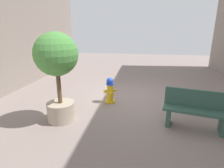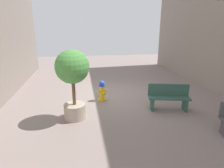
# 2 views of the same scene
# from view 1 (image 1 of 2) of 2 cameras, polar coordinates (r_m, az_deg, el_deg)

# --- Properties ---
(ground_plane) EXTENTS (23.40, 23.40, 0.00)m
(ground_plane) POSITION_cam_1_polar(r_m,az_deg,el_deg) (6.61, 6.22, -4.09)
(ground_plane) COLOR gray
(fire_hydrant) EXTENTS (0.41, 0.40, 0.85)m
(fire_hydrant) POSITION_cam_1_polar(r_m,az_deg,el_deg) (5.99, -0.62, -1.94)
(fire_hydrant) COLOR gold
(fire_hydrant) RESTS_ON ground_plane
(bench_near) EXTENTS (1.56, 0.75, 0.95)m
(bench_near) POSITION_cam_1_polar(r_m,az_deg,el_deg) (4.90, 24.65, -7.24)
(bench_near) COLOR #33594C
(bench_near) RESTS_ON ground_plane
(planter_tree) EXTENTS (1.08, 1.08, 2.31)m
(planter_tree) POSITION_cam_1_polar(r_m,az_deg,el_deg) (4.72, -16.82, 5.75)
(planter_tree) COLOR tan
(planter_tree) RESTS_ON ground_plane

